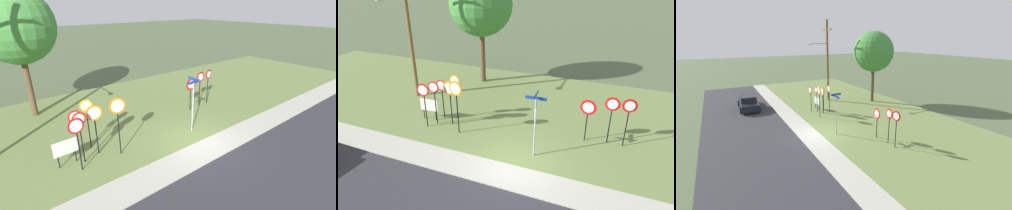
% 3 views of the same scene
% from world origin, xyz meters
% --- Properties ---
extents(ground_plane, '(160.00, 160.00, 0.00)m').
position_xyz_m(ground_plane, '(0.00, 0.00, 0.00)').
color(ground_plane, '#4C5B3D').
extents(road_asphalt, '(44.00, 6.40, 0.01)m').
position_xyz_m(road_asphalt, '(0.00, -4.80, 0.01)').
color(road_asphalt, '#2D2D33').
rests_on(road_asphalt, ground_plane).
extents(sidewalk_strip, '(44.00, 1.60, 0.06)m').
position_xyz_m(sidewalk_strip, '(0.00, -0.80, 0.03)').
color(sidewalk_strip, '#ADAA9E').
rests_on(sidewalk_strip, ground_plane).
extents(grass_median, '(44.00, 12.00, 0.04)m').
position_xyz_m(grass_median, '(0.00, 6.00, 0.02)').
color(grass_median, olive).
rests_on(grass_median, ground_plane).
extents(stop_sign_near_left, '(0.63, 0.11, 2.38)m').
position_xyz_m(stop_sign_near_left, '(-5.31, 2.68, 1.74)').
color(stop_sign_near_left, black).
rests_on(stop_sign_near_left, grass_median).
extents(stop_sign_near_right, '(0.64, 0.11, 2.53)m').
position_xyz_m(stop_sign_near_right, '(-5.35, 2.00, 1.85)').
color(stop_sign_near_right, black).
rests_on(stop_sign_near_right, grass_median).
extents(stop_sign_far_left, '(0.70, 0.12, 2.54)m').
position_xyz_m(stop_sign_far_left, '(-5.65, 1.50, 1.88)').
color(stop_sign_far_left, black).
rests_on(stop_sign_far_left, grass_median).
extents(stop_sign_far_center, '(0.63, 0.10, 2.64)m').
position_xyz_m(stop_sign_far_center, '(-4.63, 3.01, 1.92)').
color(stop_sign_far_center, black).
rests_on(stop_sign_far_center, grass_median).
extents(stop_sign_far_right, '(0.76, 0.12, 2.56)m').
position_xyz_m(stop_sign_far_right, '(-4.54, 2.28, 1.91)').
color(stop_sign_far_right, black).
rests_on(stop_sign_far_right, grass_median).
extents(stop_sign_center_tall, '(0.77, 0.13, 2.93)m').
position_xyz_m(stop_sign_center_tall, '(-3.71, 1.58, 2.19)').
color(stop_sign_center_tall, black).
rests_on(stop_sign_center_tall, grass_median).
extents(yield_sign_near_left, '(0.70, 0.13, 2.54)m').
position_xyz_m(yield_sign_near_left, '(4.43, 3.52, 1.93)').
color(yield_sign_near_left, black).
rests_on(yield_sign_near_left, grass_median).
extents(yield_sign_near_right, '(0.72, 0.10, 2.49)m').
position_xyz_m(yield_sign_near_right, '(3.67, 3.56, 1.90)').
color(yield_sign_near_right, black).
rests_on(yield_sign_near_right, grass_median).
extents(yield_sign_far_left, '(0.81, 0.12, 2.26)m').
position_xyz_m(yield_sign_far_left, '(2.59, 3.35, 1.71)').
color(yield_sign_far_left, black).
rests_on(yield_sign_far_left, grass_median).
extents(street_name_post, '(0.96, 0.82, 3.18)m').
position_xyz_m(street_name_post, '(0.60, 1.11, 1.92)').
color(street_name_post, '#9EA0A8').
rests_on(street_name_post, grass_median).
extents(notice_board, '(1.10, 0.09, 1.25)m').
position_xyz_m(notice_board, '(-6.02, 2.31, 0.87)').
color(notice_board, black).
rests_on(notice_board, grass_median).
extents(oak_tree_left, '(4.39, 4.39, 7.80)m').
position_xyz_m(oak_tree_left, '(-5.94, 9.10, 5.62)').
color(oak_tree_left, brown).
rests_on(oak_tree_left, grass_median).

